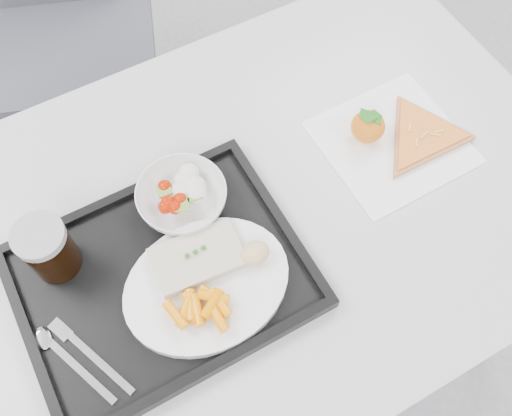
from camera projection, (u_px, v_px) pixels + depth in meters
The scene contains 14 objects.
table at pixel (251, 227), 1.05m from camera, with size 1.20×0.80×0.75m.
chair at pixel (58, 5), 1.52m from camera, with size 0.54×0.55×0.93m.
tray at pixel (162, 279), 0.92m from camera, with size 0.45×0.35×0.03m.
dinner_plate at pixel (207, 285), 0.90m from camera, with size 0.27×0.27×0.02m.
fish_fillet at pixel (197, 258), 0.90m from camera, with size 0.15×0.10×0.03m.
bread_roll at pixel (255, 253), 0.90m from camera, with size 0.05×0.04×0.03m.
salad_bowl at pixel (182, 198), 0.96m from camera, with size 0.15×0.15×0.05m.
cola_glass at pixel (48, 248), 0.88m from camera, with size 0.08×0.08×0.11m.
cutlery at pixel (71, 353), 0.86m from camera, with size 0.11×0.17×0.01m.
napkin at pixel (392, 142), 1.05m from camera, with size 0.25×0.24×0.00m.
tangerine at pixel (368, 126), 1.03m from camera, with size 0.08×0.08×0.07m.
pizza_slice at pixel (422, 136), 1.05m from camera, with size 0.29×0.29×0.02m.
carrot_pile at pixel (201, 307), 0.86m from camera, with size 0.10×0.09×0.02m.
salad_contents at pixel (184, 189), 0.95m from camera, with size 0.09×0.09×0.03m.
Camera 1 is at (-0.21, -0.11, 1.63)m, focal length 40.00 mm.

